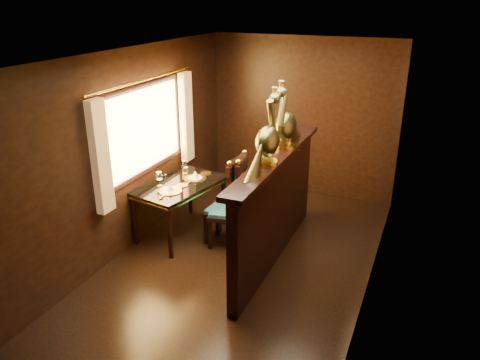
{
  "coord_description": "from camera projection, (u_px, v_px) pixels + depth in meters",
  "views": [
    {
      "loc": [
        1.92,
        -4.55,
        3.09
      ],
      "look_at": [
        -0.12,
        0.26,
        0.99
      ],
      "focal_mm": 35.0,
      "sensor_mm": 36.0,
      "label": 1
    }
  ],
  "objects": [
    {
      "name": "peacock_right",
      "position": [
        286.0,
        113.0,
        5.44
      ],
      "size": [
        0.27,
        0.71,
        0.84
      ],
      "primitive_type": null,
      "color": "#18482D",
      "rests_on": "partition"
    },
    {
      "name": "chair_left",
      "position": [
        236.0,
        199.0,
        5.94
      ],
      "size": [
        0.53,
        0.55,
        1.26
      ],
      "rotation": [
        0.0,
        0.0,
        0.18
      ],
      "color": "black",
      "rests_on": "ground"
    },
    {
      "name": "partition",
      "position": [
        275.0,
        206.0,
        5.61
      ],
      "size": [
        0.26,
        2.7,
        1.36
      ],
      "color": "black",
      "rests_on": "ground"
    },
    {
      "name": "dining_table",
      "position": [
        180.0,
        189.0,
        6.21
      ],
      "size": [
        1.0,
        1.38,
        0.94
      ],
      "rotation": [
        0.0,
        0.0,
        -0.2
      ],
      "color": "black",
      "rests_on": "ground"
    },
    {
      "name": "room_shell",
      "position": [
        235.0,
        139.0,
        5.19
      ],
      "size": [
        3.04,
        5.04,
        2.52
      ],
      "color": "black",
      "rests_on": "ground"
    },
    {
      "name": "ground",
      "position": [
        241.0,
        263.0,
        5.74
      ],
      "size": [
        5.0,
        5.0,
        0.0
      ],
      "primitive_type": "plane",
      "color": "black",
      "rests_on": "ground"
    },
    {
      "name": "chair_right",
      "position": [
        232.0,
        199.0,
        5.99
      ],
      "size": [
        0.46,
        0.49,
        1.22
      ],
      "rotation": [
        0.0,
        0.0,
        -0.07
      ],
      "color": "black",
      "rests_on": "ground"
    },
    {
      "name": "peacock_left",
      "position": [
        268.0,
        128.0,
        4.92
      ],
      "size": [
        0.25,
        0.68,
        0.81
      ],
      "primitive_type": null,
      "color": "#18482D",
      "rests_on": "partition"
    }
  ]
}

